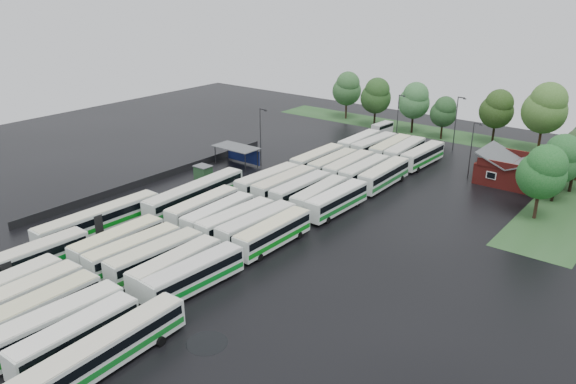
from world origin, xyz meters
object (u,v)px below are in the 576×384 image
Objects in this scene: brick_building at (512,172)px; artic_bus_west_a at (10,266)px; artic_bus_east at (97,356)px; minibus at (382,128)px.

brick_building is 0.56× the size of artic_bus_west_a.
artic_bus_east is at bearing -6.97° from artic_bus_west_a.
artic_bus_west_a is 3.16× the size of minibus.
brick_building is 73.86m from artic_bus_west_a.
brick_building is 70.34m from artic_bus_east.
artic_bus_east is 3.15× the size of minibus.
artic_bus_west_a reaches higher than minibus.
artic_bus_west_a is at bearing 168.73° from artic_bus_east.
artic_bus_west_a is at bearing -116.48° from brick_building.
brick_building is at bearing 65.24° from artic_bus_west_a.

